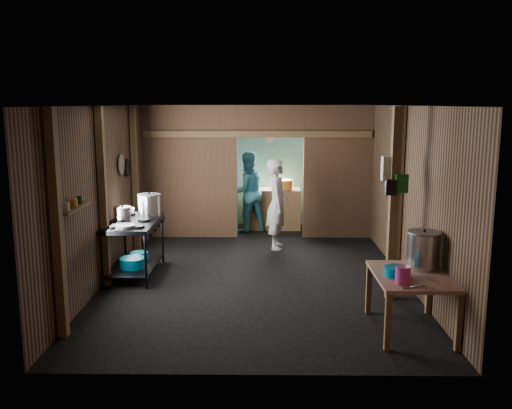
{
  "coord_description": "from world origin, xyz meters",
  "views": [
    {
      "loc": [
        0.1,
        -8.52,
        2.63
      ],
      "look_at": [
        0.0,
        -0.2,
        1.1
      ],
      "focal_mm": 38.59,
      "sensor_mm": 36.0,
      "label": 1
    }
  ],
  "objects_px": {
    "gas_range": "(134,248)",
    "stove_pot_large": "(149,205)",
    "cook": "(277,204)",
    "prep_table": "(410,302)",
    "stock_pot": "(423,251)",
    "pink_bucket": "(403,275)",
    "yellow_tub": "(284,184)"
  },
  "relations": [
    {
      "from": "prep_table",
      "to": "stock_pot",
      "type": "distance_m",
      "value": 0.64
    },
    {
      "from": "yellow_tub",
      "to": "stock_pot",
      "type": "bearing_deg",
      "value": -73.84
    },
    {
      "from": "prep_table",
      "to": "cook",
      "type": "xyz_separation_m",
      "value": [
        -1.46,
        3.73,
        0.48
      ]
    },
    {
      "from": "stock_pot",
      "to": "pink_bucket",
      "type": "height_order",
      "value": "stock_pot"
    },
    {
      "from": "prep_table",
      "to": "stock_pot",
      "type": "relative_size",
      "value": 2.48
    },
    {
      "from": "pink_bucket",
      "to": "cook",
      "type": "relative_size",
      "value": 0.12
    },
    {
      "from": "prep_table",
      "to": "yellow_tub",
      "type": "height_order",
      "value": "yellow_tub"
    },
    {
      "from": "pink_bucket",
      "to": "stove_pot_large",
      "type": "bearing_deg",
      "value": 139.73
    },
    {
      "from": "stove_pot_large",
      "to": "stock_pot",
      "type": "relative_size",
      "value": 0.78
    },
    {
      "from": "pink_bucket",
      "to": "cook",
      "type": "distance_m",
      "value": 4.27
    },
    {
      "from": "cook",
      "to": "gas_range",
      "type": "bearing_deg",
      "value": 129.11
    },
    {
      "from": "gas_range",
      "to": "stove_pot_large",
      "type": "distance_m",
      "value": 0.74
    },
    {
      "from": "pink_bucket",
      "to": "stock_pot",
      "type": "bearing_deg",
      "value": 56.96
    },
    {
      "from": "yellow_tub",
      "to": "gas_range",
      "type": "bearing_deg",
      "value": -126.73
    },
    {
      "from": "prep_table",
      "to": "yellow_tub",
      "type": "bearing_deg",
      "value": 103.46
    },
    {
      "from": "gas_range",
      "to": "yellow_tub",
      "type": "height_order",
      "value": "yellow_tub"
    },
    {
      "from": "stock_pot",
      "to": "cook",
      "type": "distance_m",
      "value": 3.85
    },
    {
      "from": "prep_table",
      "to": "stove_pot_large",
      "type": "relative_size",
      "value": 3.16
    },
    {
      "from": "prep_table",
      "to": "stock_pot",
      "type": "height_order",
      "value": "stock_pot"
    },
    {
      "from": "gas_range",
      "to": "pink_bucket",
      "type": "xyz_separation_m",
      "value": [
        3.52,
        -2.42,
        0.36
      ]
    },
    {
      "from": "gas_range",
      "to": "prep_table",
      "type": "relative_size",
      "value": 1.26
    },
    {
      "from": "stove_pot_large",
      "to": "prep_table",
      "type": "bearing_deg",
      "value": -35.19
    },
    {
      "from": "gas_range",
      "to": "prep_table",
      "type": "distance_m",
      "value": 4.26
    },
    {
      "from": "stove_pot_large",
      "to": "cook",
      "type": "relative_size",
      "value": 0.22
    },
    {
      "from": "gas_range",
      "to": "stove_pot_large",
      "type": "bearing_deg",
      "value": 67.58
    },
    {
      "from": "gas_range",
      "to": "prep_table",
      "type": "height_order",
      "value": "gas_range"
    },
    {
      "from": "prep_table",
      "to": "yellow_tub",
      "type": "distance_m",
      "value": 5.53
    },
    {
      "from": "stove_pot_large",
      "to": "pink_bucket",
      "type": "xyz_separation_m",
      "value": [
        3.35,
        -2.84,
        -0.24
      ]
    },
    {
      "from": "stove_pot_large",
      "to": "cook",
      "type": "bearing_deg",
      "value": 30.74
    },
    {
      "from": "pink_bucket",
      "to": "cook",
      "type": "bearing_deg",
      "value": 107.33
    },
    {
      "from": "stock_pot",
      "to": "gas_range",
      "type": "bearing_deg",
      "value": 154.91
    },
    {
      "from": "pink_bucket",
      "to": "cook",
      "type": "height_order",
      "value": "cook"
    }
  ]
}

